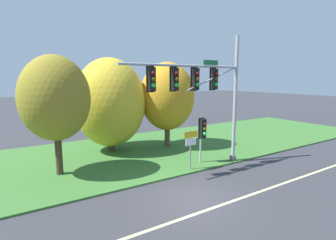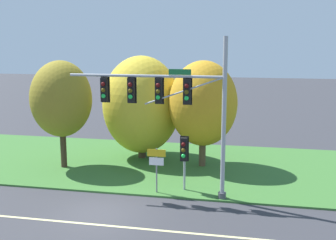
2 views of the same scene
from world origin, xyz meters
name	(u,v)px [view 1 (image 1 of 2)]	position (x,y,z in m)	size (l,w,h in m)	color
ground_plane	(195,197)	(0.00, 0.00, 0.00)	(160.00, 160.00, 0.00)	#333338
lane_stripe	(212,208)	(0.00, -1.20, 0.00)	(36.00, 0.16, 0.01)	beige
grass_verge	(124,154)	(0.00, 8.25, 0.05)	(48.00, 11.50, 0.10)	#386B2D
traffic_signal_mast	(204,88)	(2.81, 2.83, 4.93)	(8.07, 0.49, 7.97)	#9EA0A5
pedestrian_signal_near_kerb	(203,131)	(3.33, 3.52, 2.18)	(0.46, 0.55, 2.91)	#9EA0A5
route_sign_post	(191,143)	(1.99, 2.98, 1.69)	(0.97, 0.08, 2.35)	slate
tree_nearest_road	(55,99)	(-4.75, 6.29, 4.38)	(3.74, 3.74, 6.63)	#423021
tree_left_of_mast	(110,103)	(-0.53, 9.43, 3.70)	(5.18, 5.18, 6.85)	#4C3823
tree_behind_signpost	(167,97)	(3.71, 8.30, 4.06)	(4.23, 4.23, 6.62)	brown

